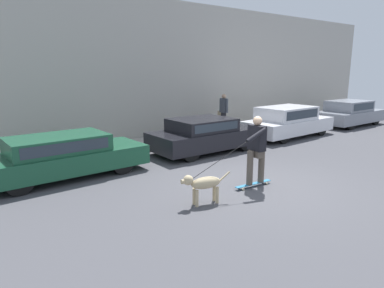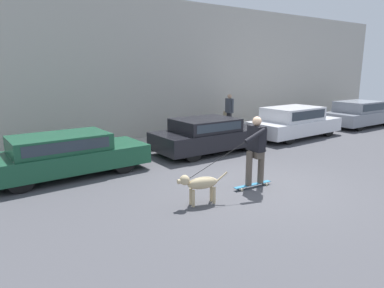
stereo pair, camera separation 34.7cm
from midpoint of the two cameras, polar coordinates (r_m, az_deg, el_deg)
name	(u,v)px [view 2 (the right image)]	position (r m, az deg, el deg)	size (l,w,h in m)	color
ground_plane	(254,185)	(8.94, 11.44, -6.78)	(36.00, 36.00, 0.00)	#47474C
back_wall	(136,71)	(13.95, -8.63, 11.97)	(32.00, 0.30, 5.64)	#ADA89E
sidewalk_curb	(151,143)	(13.27, -6.14, 0.10)	(30.00, 1.88, 0.16)	#A39E93
parked_car_0	(66,155)	(9.94, -19.40, -1.71)	(4.38, 1.80, 1.17)	black
parked_car_1	(208,135)	(12.10, 3.48, 1.46)	(3.99, 1.81, 1.20)	black
parked_car_2	(294,122)	(15.34, 17.25, 3.44)	(4.39, 1.92, 1.31)	black
parked_car_3	(359,114)	(19.52, 26.52, 4.47)	(4.01, 1.74, 1.29)	black
dog	(200,184)	(7.44, 2.63, -6.65)	(1.17, 0.40, 0.71)	tan
skateboarder	(255,148)	(8.53, 11.68, -0.64)	(2.63, 0.65, 1.78)	beige
pedestrian_with_bag	(229,111)	(15.23, 6.84, 5.48)	(0.23, 0.68, 1.66)	#28282D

